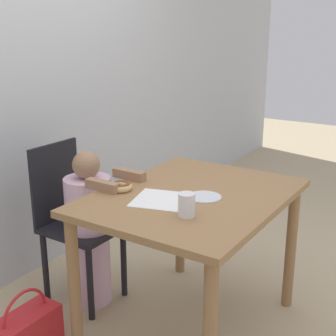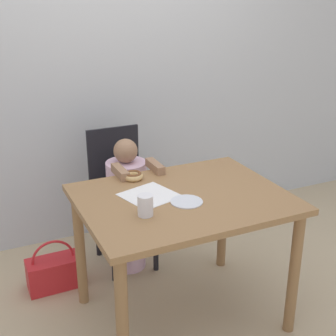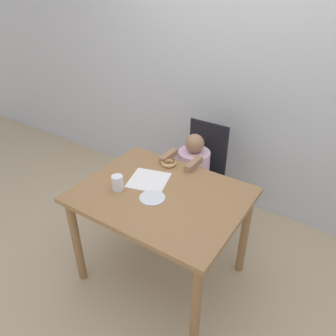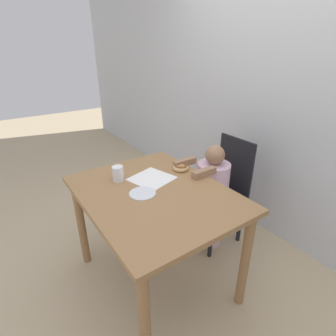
{
  "view_description": "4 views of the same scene",
  "coord_description": "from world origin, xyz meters",
  "px_view_note": "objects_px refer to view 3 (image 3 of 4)",
  "views": [
    {
      "loc": [
        -1.91,
        -1.09,
        1.57
      ],
      "look_at": [
        -0.03,
        0.13,
        0.89
      ],
      "focal_mm": 50.0,
      "sensor_mm": 36.0,
      "label": 1
    },
    {
      "loc": [
        -1.03,
        -2.02,
        1.81
      ],
      "look_at": [
        -0.03,
        0.13,
        0.89
      ],
      "focal_mm": 50.0,
      "sensor_mm": 36.0,
      "label": 2
    },
    {
      "loc": [
        1.0,
        -1.44,
        2.05
      ],
      "look_at": [
        -0.03,
        0.13,
        0.89
      ],
      "focal_mm": 35.0,
      "sensor_mm": 36.0,
      "label": 3
    },
    {
      "loc": [
        1.24,
        -0.75,
        1.62
      ],
      "look_at": [
        -0.03,
        0.13,
        0.89
      ],
      "focal_mm": 28.0,
      "sensor_mm": 36.0,
      "label": 4
    }
  ],
  "objects_px": {
    "cup": "(118,183)",
    "chair": "(199,175)",
    "donut": "(169,162)",
    "child_figure": "(193,184)",
    "handbag": "(144,197)"
  },
  "relations": [
    {
      "from": "child_figure",
      "to": "donut",
      "type": "bearing_deg",
      "value": -102.01
    },
    {
      "from": "chair",
      "to": "child_figure",
      "type": "relative_size",
      "value": 1.01
    },
    {
      "from": "chair",
      "to": "cup",
      "type": "distance_m",
      "value": 0.94
    },
    {
      "from": "chair",
      "to": "child_figure",
      "type": "height_order",
      "value": "chair"
    },
    {
      "from": "child_figure",
      "to": "donut",
      "type": "height_order",
      "value": "child_figure"
    },
    {
      "from": "handbag",
      "to": "chair",
      "type": "bearing_deg",
      "value": 15.68
    },
    {
      "from": "chair",
      "to": "cup",
      "type": "height_order",
      "value": "chair"
    },
    {
      "from": "cup",
      "to": "chair",
      "type": "bearing_deg",
      "value": 78.8
    },
    {
      "from": "child_figure",
      "to": "handbag",
      "type": "relative_size",
      "value": 2.71
    },
    {
      "from": "handbag",
      "to": "donut",
      "type": "bearing_deg",
      "value": -29.73
    },
    {
      "from": "donut",
      "to": "chair",
      "type": "bearing_deg",
      "value": 81.56
    },
    {
      "from": "child_figure",
      "to": "donut",
      "type": "relative_size",
      "value": 7.91
    },
    {
      "from": "handbag",
      "to": "cup",
      "type": "relative_size",
      "value": 3.21
    },
    {
      "from": "child_figure",
      "to": "handbag",
      "type": "height_order",
      "value": "child_figure"
    },
    {
      "from": "chair",
      "to": "cup",
      "type": "bearing_deg",
      "value": -101.2
    }
  ]
}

